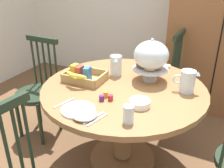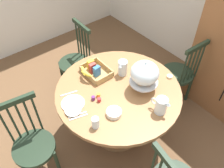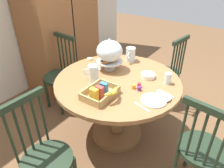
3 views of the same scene
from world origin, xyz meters
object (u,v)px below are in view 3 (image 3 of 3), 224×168
object	(u,v)px
windsor_chair_near_window	(61,76)
windsor_chair_by_cabinet	(45,159)
cereal_bowl	(148,76)
wooden_armoire	(59,21)
windsor_chair_facing_door	(201,151)
drinking_glass	(168,78)
pastry_stand_with_dome	(110,52)
orange_juice_pitcher	(93,74)
china_plate_small	(163,97)
china_plate_large	(154,100)
milk_pitcher	(131,55)
dining_table	(117,96)
windsor_chair_far_side	(166,74)
cereal_basket	(101,93)
butter_dish	(90,59)

from	to	relation	value
windsor_chair_near_window	windsor_chair_by_cabinet	bearing A→B (deg)	-138.99
cereal_bowl	wooden_armoire	bearing A→B (deg)	77.16
windsor_chair_facing_door	drinking_glass	distance (m)	0.69
wooden_armoire	pastry_stand_with_dome	world-z (taller)	wooden_armoire
orange_juice_pitcher	china_plate_small	size ratio (longest dim) A/B	1.17
windsor_chair_by_cabinet	china_plate_large	size ratio (longest dim) A/B	4.43
milk_pitcher	china_plate_large	bearing A→B (deg)	-135.25
dining_table	windsor_chair_far_side	bearing A→B (deg)	-10.51
windsor_chair_facing_door	pastry_stand_with_dome	xyz separation A→B (m)	(0.29, 1.11, 0.48)
dining_table	china_plate_large	size ratio (longest dim) A/B	5.69
wooden_armoire	cereal_basket	size ratio (longest dim) A/B	6.20
china_plate_small	drinking_glass	world-z (taller)	drinking_glass
dining_table	china_plate_small	size ratio (longest dim) A/B	8.34
windsor_chair_by_cabinet	pastry_stand_with_dome	xyz separation A→B (m)	(1.07, 0.14, 0.48)
milk_pitcher	cereal_basket	bearing A→B (deg)	-167.90
windsor_chair_near_window	butter_dish	distance (m)	0.51
windsor_chair_far_side	china_plate_large	size ratio (longest dim) A/B	4.43
cereal_basket	dining_table	bearing A→B (deg)	8.37
windsor_chair_by_cabinet	china_plate_small	distance (m)	1.08
cereal_bowl	butter_dish	xyz separation A→B (m)	(-0.01, 0.76, -0.01)
china_plate_small	windsor_chair_near_window	bearing A→B (deg)	85.20
windsor_chair_far_side	cereal_bowl	xyz separation A→B (m)	(-0.70, -0.06, 0.31)
windsor_chair_facing_door	cereal_bowl	xyz separation A→B (m)	(0.36, 0.69, 0.31)
orange_juice_pitcher	china_plate_small	xyz separation A→B (m)	(0.10, -0.68, -0.06)
windsor_chair_far_side	cereal_basket	xyz separation A→B (m)	(-1.25, 0.12, 0.33)
milk_pitcher	cereal_basket	size ratio (longest dim) A/B	0.60
windsor_chair_far_side	china_plate_large	distance (m)	1.11
wooden_armoire	china_plate_small	size ratio (longest dim) A/B	13.07
milk_pitcher	china_plate_small	world-z (taller)	milk_pitcher
orange_juice_pitcher	china_plate_large	bearing A→B (deg)	-87.73
milk_pitcher	cereal_bowl	world-z (taller)	milk_pitcher
milk_pitcher	china_plate_large	xyz separation A→B (m)	(-0.57, -0.57, -0.07)
drinking_glass	milk_pitcher	bearing A→B (deg)	67.07
windsor_chair_near_window	pastry_stand_with_dome	world-z (taller)	pastry_stand_with_dome
pastry_stand_with_dome	orange_juice_pitcher	bearing A→B (deg)	-177.05
windsor_chair_by_cabinet	cereal_basket	xyz separation A→B (m)	(0.59, -0.11, 0.33)
windsor_chair_far_side	china_plate_large	xyz separation A→B (m)	(-1.04, -0.28, 0.29)
windsor_chair_near_window	pastry_stand_with_dome	distance (m)	0.87
wooden_armoire	windsor_chair_near_window	bearing A→B (deg)	-137.10
drinking_glass	orange_juice_pitcher	bearing A→B (deg)	120.54
cereal_basket	pastry_stand_with_dome	bearing A→B (deg)	27.50
windsor_chair_near_window	windsor_chair_far_side	size ratio (longest dim) A/B	1.00
dining_table	china_plate_small	distance (m)	0.54
windsor_chair_near_window	butter_dish	world-z (taller)	windsor_chair_near_window
milk_pitcher	drinking_glass	size ratio (longest dim) A/B	1.72
china_plate_large	cereal_bowl	world-z (taller)	cereal_bowl
windsor_chair_by_cabinet	orange_juice_pitcher	bearing A→B (deg)	9.18
drinking_glass	butter_dish	size ratio (longest dim) A/B	1.83
wooden_armoire	windsor_chair_by_cabinet	xyz separation A→B (m)	(-1.50, -1.34, -0.53)
pastry_stand_with_dome	cereal_bowl	bearing A→B (deg)	-81.05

